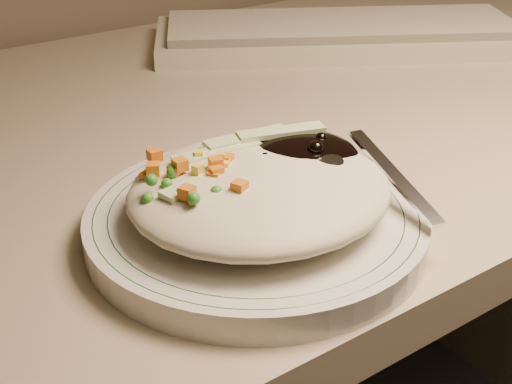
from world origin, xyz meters
TOP-DOWN VIEW (x-y plane):
  - desk at (0.00, 1.38)m, footprint 1.40×0.70m
  - plate at (-0.10, 1.16)m, footprint 0.25×0.25m
  - plate_rim at (-0.10, 1.16)m, footprint 0.24×0.24m
  - meal at (-0.10, 1.16)m, footprint 0.20×0.19m
  - keyboard at (0.27, 1.48)m, footprint 0.50×0.39m

SIDE VIEW (x-z plane):
  - desk at x=0.00m, z-range 0.17..0.91m
  - plate at x=-0.10m, z-range 0.74..0.76m
  - keyboard at x=0.27m, z-range 0.74..0.77m
  - plate_rim at x=-0.10m, z-range 0.76..0.76m
  - meal at x=-0.10m, z-range 0.76..0.81m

